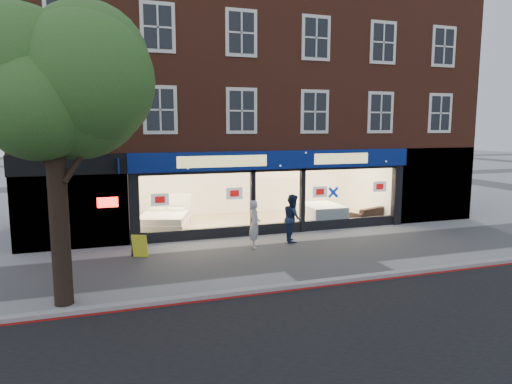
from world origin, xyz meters
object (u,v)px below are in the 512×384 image
a_board (140,245)px  pedestrian_grey (255,224)px  pedestrian_blue (293,218)px  mattress_stack (322,213)px  sofa (367,213)px  display_bed (164,221)px

a_board → pedestrian_grey: pedestrian_grey is taller
a_board → pedestrian_blue: 5.55m
mattress_stack → sofa: size_ratio=1.01×
sofa → pedestrian_blue: pedestrian_blue is taller
display_bed → mattress_stack: (6.66, -0.74, 0.03)m
sofa → pedestrian_blue: size_ratio=1.10×
pedestrian_grey → display_bed: bearing=51.9°
display_bed → sofa: (8.86, -0.84, -0.07)m
a_board → pedestrian_grey: size_ratio=0.47×
mattress_stack → a_board: (-7.88, -2.68, -0.09)m
mattress_stack → pedestrian_blue: (-2.36, -2.36, 0.40)m
mattress_stack → pedestrian_blue: 3.36m
sofa → pedestrian_blue: 5.11m
a_board → pedestrian_grey: 3.95m
display_bed → sofa: 8.90m
sofa → display_bed: bearing=-27.0°
mattress_stack → pedestrian_grey: bearing=-145.5°
display_bed → mattress_stack: size_ratio=1.38×
sofa → a_board: (-10.08, -2.58, 0.01)m
display_bed → pedestrian_grey: pedestrian_grey is taller
mattress_stack → sofa: 2.20m
display_bed → sofa: size_ratio=1.39×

